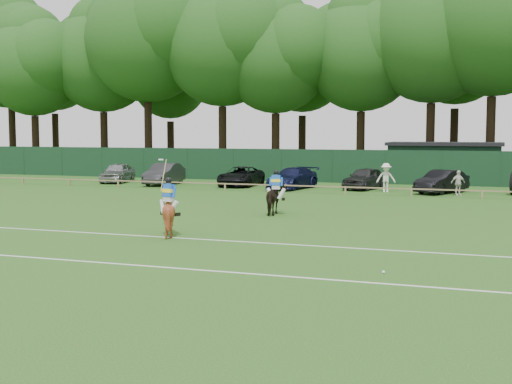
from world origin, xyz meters
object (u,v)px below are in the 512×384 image
at_px(sedan_navy, 293,178).
at_px(utility_shed, 445,162).
at_px(horse_chestnut, 169,214).
at_px(spectator_mid, 458,183).
at_px(hatch_grey, 365,178).
at_px(polo_ball, 383,272).
at_px(sedan_silver, 118,173).
at_px(horse_dark, 276,199).
at_px(sedan_grey, 164,174).
at_px(suv_black, 241,176).
at_px(estate_black, 442,182).
at_px(spectator_left, 386,178).

distance_m(sedan_navy, utility_shed, 13.03).
bearing_deg(horse_chestnut, spectator_mid, -97.27).
bearing_deg(hatch_grey, polo_ball, -64.43).
xyz_separation_m(sedan_silver, hatch_grey, (18.77, 0.28, -0.01)).
bearing_deg(horse_dark, sedan_grey, -56.78).
height_order(horse_chestnut, hatch_grey, horse_chestnut).
height_order(horse_chestnut, polo_ball, horse_chestnut).
relative_size(sedan_silver, sedan_grey, 0.93).
height_order(horse_dark, suv_black, horse_dark).
relative_size(horse_chestnut, hatch_grey, 0.38).
height_order(sedan_navy, spectator_mid, spectator_mid).
bearing_deg(horse_chestnut, sedan_navy, -68.46).
distance_m(sedan_navy, spectator_mid, 10.89).
xyz_separation_m(sedan_grey, spectator_mid, (20.56, -1.51, -0.01)).
relative_size(sedan_navy, utility_shed, 0.58).
relative_size(sedan_silver, hatch_grey, 1.02).
height_order(sedan_grey, utility_shed, utility_shed).
bearing_deg(spectator_mid, hatch_grey, 127.53).
bearing_deg(horse_dark, spectator_mid, -129.90).
bearing_deg(horse_dark, sedan_navy, -86.01).
xyz_separation_m(sedan_silver, spectator_mid, (24.90, -2.29, 0.01)).
relative_size(estate_black, spectator_left, 2.38).
height_order(horse_dark, horse_chestnut, horse_chestnut).
bearing_deg(polo_ball, utility_shed, 91.60).
height_order(horse_dark, sedan_silver, horse_dark).
relative_size(sedan_silver, polo_ball, 48.84).
bearing_deg(sedan_silver, estate_black, -15.13).
height_order(sedan_silver, hatch_grey, sedan_silver).
xyz_separation_m(sedan_grey, suv_black, (5.67, 0.74, -0.09)).
distance_m(suv_black, spectator_mid, 15.05).
bearing_deg(sedan_navy, sedan_grey, -170.36).
distance_m(horse_chestnut, hatch_grey, 22.92).
height_order(sedan_navy, utility_shed, utility_shed).
bearing_deg(sedan_grey, sedan_silver, 163.67).
distance_m(sedan_silver, suv_black, 10.01).
xyz_separation_m(suv_black, hatch_grey, (8.76, 0.32, 0.05)).
bearing_deg(horse_chestnut, sedan_grey, -45.06).
relative_size(sedan_silver, utility_shed, 0.52).
relative_size(suv_black, hatch_grey, 1.14).
relative_size(horse_dark, horse_chestnut, 1.10).
distance_m(sedan_navy, polo_ball, 27.57).
height_order(sedan_silver, suv_black, sedan_silver).
xyz_separation_m(horse_chestnut, spectator_left, (4.74, 21.03, 0.11)).
xyz_separation_m(horse_dark, spectator_left, (2.97, 13.57, 0.17)).
bearing_deg(estate_black, spectator_mid, -25.06).
distance_m(estate_black, spectator_left, 3.44).
distance_m(sedan_silver, spectator_left, 20.48).
bearing_deg(horse_dark, polo_ball, 111.09).
relative_size(horse_dark, sedan_grey, 0.38).
xyz_separation_m(sedan_navy, estate_black, (9.76, -0.08, 0.01)).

